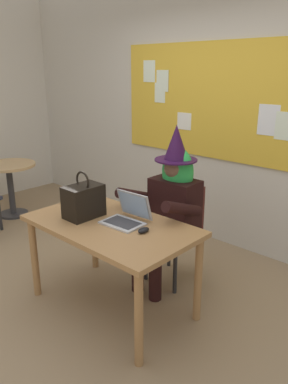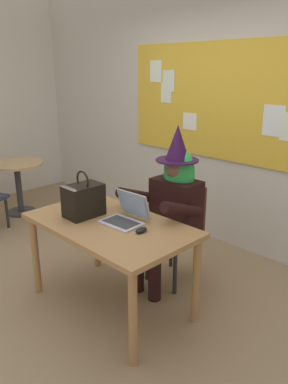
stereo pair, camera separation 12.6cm
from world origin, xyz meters
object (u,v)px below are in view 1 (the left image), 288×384
object	(u,v)px
person_costumed	(171,201)
computer_mouse	(144,230)
chair_at_desk	(178,227)
handbag	(84,201)
desk_main	(111,234)
laptop	(127,216)
side_table_round	(10,178)

from	to	relation	value
person_costumed	computer_mouse	xyz separation A→B (m)	(0.22, -0.58, -0.03)
chair_at_desk	handbag	bearing A→B (deg)	-23.25
desk_main	person_costumed	distance (m)	0.65
chair_at_desk	laptop	xyz separation A→B (m)	(-0.00, -0.65, 0.29)
laptop	side_table_round	xyz separation A→B (m)	(-2.58, 0.36, -0.28)
desk_main	chair_at_desk	world-z (taller)	chair_at_desk
person_costumed	side_table_round	distance (m)	2.60
person_costumed	handbag	size ratio (longest dim) A/B	3.80
desk_main	side_table_round	size ratio (longest dim) A/B	1.90
desk_main	laptop	distance (m)	0.19
person_costumed	handbag	world-z (taller)	person_costumed
laptop	side_table_round	size ratio (longest dim) A/B	0.47
laptop	person_costumed	bearing A→B (deg)	86.04
computer_mouse	person_costumed	bearing A→B (deg)	108.75
chair_at_desk	person_costumed	xyz separation A→B (m)	(0.00, -0.12, 0.29)
computer_mouse	handbag	world-z (taller)	handbag
chair_at_desk	side_table_round	world-z (taller)	chair_at_desk
chair_at_desk	handbag	xyz separation A→B (m)	(-0.33, -0.80, 0.38)
laptop	handbag	distance (m)	0.38
desk_main	laptop	world-z (taller)	laptop
computer_mouse	side_table_round	world-z (taller)	computer_mouse
desk_main	computer_mouse	world-z (taller)	computer_mouse
person_costumed	laptop	world-z (taller)	person_costumed
handbag	side_table_round	distance (m)	2.33
chair_at_desk	computer_mouse	world-z (taller)	chair_at_desk
desk_main	person_costumed	xyz separation A→B (m)	(0.08, 0.63, 0.13)
computer_mouse	chair_at_desk	bearing A→B (deg)	105.54
handbag	side_table_round	bearing A→B (deg)	167.00
chair_at_desk	side_table_round	bearing A→B (deg)	-84.42
desk_main	computer_mouse	distance (m)	0.33
side_table_round	laptop	bearing A→B (deg)	-7.99
chair_at_desk	laptop	world-z (taller)	laptop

